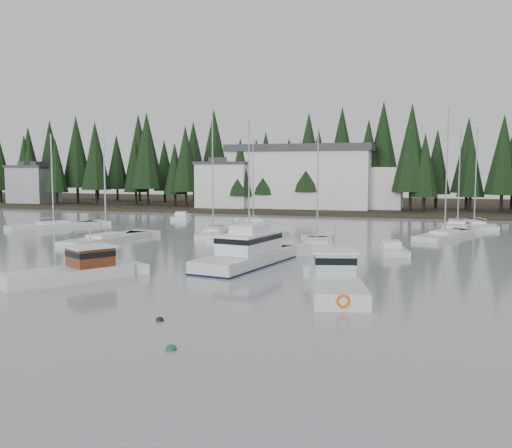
{
  "coord_description": "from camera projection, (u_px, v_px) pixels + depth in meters",
  "views": [
    {
      "loc": [
        17.13,
        -15.43,
        7.03
      ],
      "look_at": [
        2.86,
        30.2,
        2.5
      ],
      "focal_mm": 40.0,
      "sensor_mm": 36.0,
      "label": 1
    }
  ],
  "objects": [
    {
      "name": "sailboat_2",
      "position": [
        253.0,
        224.0,
        73.91
      ],
      "size": [
        6.19,
        8.51,
        11.66
      ],
      "rotation": [
        0.0,
        0.0,
        2.03
      ],
      "color": "silver",
      "rests_on": "ground"
    },
    {
      "name": "sailboat_7",
      "position": [
        54.0,
        227.0,
        69.8
      ],
      "size": [
        7.83,
        10.96,
        11.92
      ],
      "rotation": [
        0.0,
        0.0,
        1.06
      ],
      "color": "silver",
      "rests_on": "ground"
    },
    {
      "name": "sailboat_12",
      "position": [
        249.0,
        239.0,
        57.59
      ],
      "size": [
        5.47,
        11.13,
        12.53
      ],
      "rotation": [
        0.0,
        0.0,
        1.29
      ],
      "color": "silver",
      "rests_on": "ground"
    },
    {
      "name": "mooring_buoy_green",
      "position": [
        171.0,
        350.0,
        22.34
      ],
      "size": [
        0.45,
        0.45,
        0.45
      ],
      "primitive_type": "sphere",
      "color": "#145933",
      "rests_on": "ground"
    },
    {
      "name": "lobster_boat_brown",
      "position": [
        72.0,
        273.0,
        36.61
      ],
      "size": [
        6.58,
        8.41,
        4.05
      ],
      "rotation": [
        0.0,
        0.0,
        1.03
      ],
      "color": "silver",
      "rests_on": "ground"
    },
    {
      "name": "runabout_1",
      "position": [
        391.0,
        251.0,
        48.62
      ],
      "size": [
        3.59,
        6.52,
        1.42
      ],
      "rotation": [
        0.0,
        0.0,
        1.81
      ],
      "color": "silver",
      "rests_on": "ground"
    },
    {
      "name": "far_shore_land",
      "position": [
        343.0,
        206.0,
        112.58
      ],
      "size": [
        240.0,
        54.0,
        1.0
      ],
      "primitive_type": "cube",
      "color": "black",
      "rests_on": "ground"
    },
    {
      "name": "house_west",
      "position": [
        226.0,
        184.0,
        100.39
      ],
      "size": [
        9.54,
        7.42,
        8.75
      ],
      "color": "silver",
      "rests_on": "ground"
    },
    {
      "name": "sailboat_5",
      "position": [
        317.0,
        247.0,
        51.95
      ],
      "size": [
        4.52,
        9.99,
        11.33
      ],
      "rotation": [
        0.0,
        0.0,
        1.75
      ],
      "color": "silver",
      "rests_on": "ground"
    },
    {
      "name": "sailboat_11",
      "position": [
        213.0,
        234.0,
        62.41
      ],
      "size": [
        4.87,
        10.58,
        14.24
      ],
      "rotation": [
        0.0,
        0.0,
        1.82
      ],
      "color": "silver",
      "rests_on": "ground"
    },
    {
      "name": "runabout_3",
      "position": [
        181.0,
        218.0,
        82.34
      ],
      "size": [
        4.12,
        6.95,
        1.42
      ],
      "rotation": [
        0.0,
        0.0,
        1.88
      ],
      "color": "silver",
      "rests_on": "ground"
    },
    {
      "name": "sailboat_13",
      "position": [
        458.0,
        226.0,
        70.67
      ],
      "size": [
        3.89,
        8.74,
        12.42
      ],
      "rotation": [
        0.0,
        0.0,
        1.44
      ],
      "color": "silver",
      "rests_on": "ground"
    },
    {
      "name": "sailboat_6",
      "position": [
        474.0,
        226.0,
        70.87
      ],
      "size": [
        5.08,
        10.28,
        12.89
      ],
      "rotation": [
        0.0,
        0.0,
        1.85
      ],
      "color": "silver",
      "rests_on": "ground"
    },
    {
      "name": "sailboat_9",
      "position": [
        106.0,
        241.0,
        56.37
      ],
      "size": [
        4.28,
        11.11,
        12.48
      ],
      "rotation": [
        0.0,
        0.0,
        1.44
      ],
      "color": "silver",
      "rests_on": "ground"
    },
    {
      "name": "cabin_cruiser_center",
      "position": [
        247.0,
        256.0,
        42.23
      ],
      "size": [
        5.2,
        11.21,
        4.63
      ],
      "rotation": [
        0.0,
        0.0,
        1.39
      ],
      "color": "silver",
      "rests_on": "ground"
    },
    {
      "name": "conifer_treeline",
      "position": [
        334.0,
        209.0,
        102.13
      ],
      "size": [
        200.0,
        22.0,
        20.0
      ],
      "primitive_type": null,
      "color": "black",
      "rests_on": "ground"
    },
    {
      "name": "house_far_west",
      "position": [
        34.0,
        183.0,
        114.79
      ],
      "size": [
        8.48,
        7.42,
        8.25
      ],
      "color": "#999EA0",
      "rests_on": "ground"
    },
    {
      "name": "lobster_boat_teal",
      "position": [
        336.0,
        284.0,
        32.65
      ],
      "size": [
        4.74,
        8.59,
        4.53
      ],
      "rotation": [
        0.0,
        0.0,
        1.81
      ],
      "color": "silver",
      "rests_on": "ground"
    },
    {
      "name": "harbor_inn",
      "position": [
        313.0,
        177.0,
        98.99
      ],
      "size": [
        29.5,
        11.5,
        10.9
      ],
      "color": "silver",
      "rests_on": "ground"
    },
    {
      "name": "sailboat_0",
      "position": [
        445.0,
        237.0,
        59.63
      ],
      "size": [
        6.51,
        10.88,
        14.03
      ],
      "rotation": [
        0.0,
        0.0,
        1.19
      ],
      "color": "silver",
      "rests_on": "ground"
    },
    {
      "name": "mooring_buoy_dark",
      "position": [
        160.0,
        321.0,
        26.67
      ],
      "size": [
        0.39,
        0.39,
        0.39
      ],
      "primitive_type": "sphere",
      "color": "black",
      "rests_on": "ground"
    }
  ]
}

